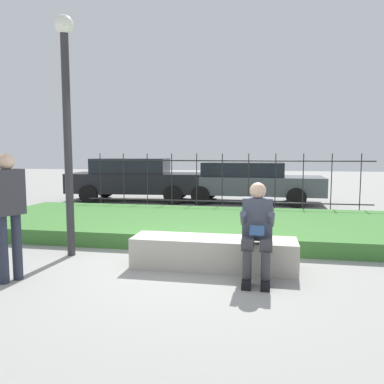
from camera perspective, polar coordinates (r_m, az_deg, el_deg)
The scene contains 9 objects.
ground_plane at distance 5.41m, azimuth -0.95°, elevation -11.19°, with size 60.00×60.00×0.00m, color gray.
stone_bench at distance 5.30m, azimuth 3.29°, elevation -9.47°, with size 2.27×0.59×0.42m.
person_seated_reader at distance 4.83m, azimuth 9.90°, elevation -5.31°, with size 0.42×0.73×1.22m.
grass_berm at distance 7.72m, azimuth 2.72°, elevation -5.00°, with size 9.57×3.48×0.27m.
iron_fence at distance 9.94m, azimuth 4.62°, elevation 1.52°, with size 7.57×0.03×1.59m.
car_parked_left at distance 12.76m, azimuth -8.65°, elevation 2.04°, with size 4.54×2.14×1.42m.
car_parked_center at distance 12.27m, azimuth 8.47°, elevation 1.66°, with size 4.67×2.05×1.30m.
person_passerby at distance 5.11m, azimuth -26.25°, elevation -2.05°, with size 0.35×0.42×1.59m.
street_lamp at distance 6.08m, azimuth -18.56°, elevation 11.85°, with size 0.28×0.28×3.62m.
Camera 1 is at (1.05, -5.07, 1.59)m, focal length 35.00 mm.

